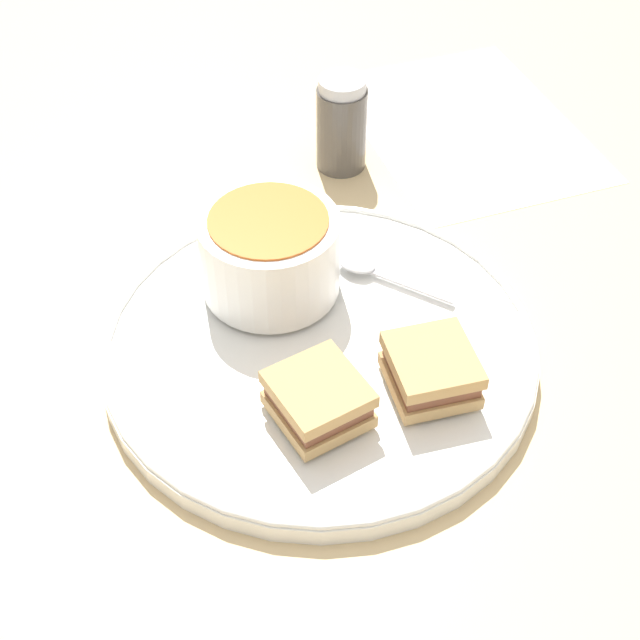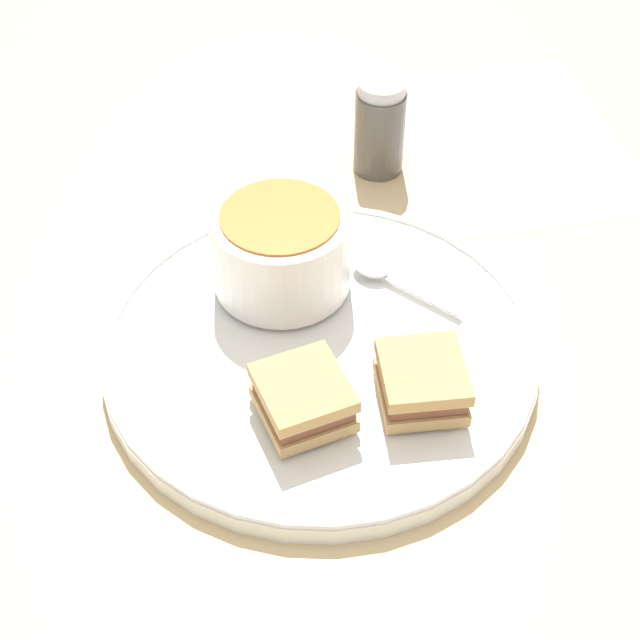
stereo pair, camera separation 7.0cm
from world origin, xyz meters
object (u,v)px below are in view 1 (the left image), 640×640
at_px(spoon, 365,267).
at_px(sandwich_half_far, 431,370).
at_px(salt_shaker, 342,124).
at_px(soup_bowl, 265,255).
at_px(sandwich_half_near, 318,399).

height_order(spoon, sandwich_half_far, sandwich_half_far).
bearing_deg(salt_shaker, sandwich_half_far, 67.13).
distance_m(soup_bowl, sandwich_half_far, 0.17).
bearing_deg(salt_shaker, sandwich_half_near, 52.21).
bearing_deg(soup_bowl, spoon, 161.11).
distance_m(soup_bowl, spoon, 0.09).
bearing_deg(spoon, salt_shaker, -55.19).
relative_size(soup_bowl, spoon, 1.12).
bearing_deg(salt_shaker, spoon, 61.39).
bearing_deg(sandwich_half_near, soup_bowl, -106.06).
height_order(sandwich_half_near, sandwich_half_far, same).
height_order(sandwich_half_far, salt_shaker, salt_shaker).
height_order(spoon, sandwich_half_near, sandwich_half_near).
bearing_deg(sandwich_half_far, spoon, -105.16).
relative_size(spoon, sandwich_half_near, 1.51).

